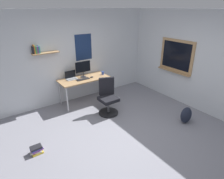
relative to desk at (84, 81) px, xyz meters
The scene contains 12 objects.
ground_plane 2.15m from the desk, 92.06° to the right, with size 5.20×5.20×0.00m, color gray.
wall_back 0.75m from the desk, 101.00° to the left, with size 5.00×0.30×2.60m.
wall_right 3.18m from the desk, 40.41° to the right, with size 0.22×5.00×2.60m.
desk is the anchor object (origin of this frame).
office_chair 0.98m from the desk, 77.79° to the right, with size 0.53×0.55×0.95m.
laptop 0.38m from the desk, 154.76° to the left, with size 0.31×0.21×0.23m.
monitor_primary 0.36m from the desk, 70.99° to the left, with size 0.46×0.17×0.46m.
keyboard 0.14m from the desk, 131.70° to the right, with size 0.37×0.13×0.02m, color black.
computer_mouse 0.24m from the desk, 21.24° to the right, with size 0.10×0.06×0.03m, color #262628.
coffee_mug 0.63m from the desk, ahead, with size 0.08×0.08×0.09m, color #334CA5.
backpack 2.89m from the desk, 58.54° to the right, with size 0.32×0.22×0.41m, color #1E2333.
book_stack_on_floor 2.40m from the desk, 141.50° to the right, with size 0.26×0.19×0.16m.
Camera 1 is at (-2.23, -2.68, 2.65)m, focal length 30.80 mm.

